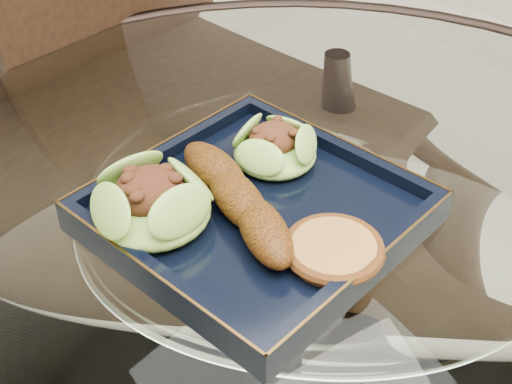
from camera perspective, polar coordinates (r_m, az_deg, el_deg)
dining_table at (r=0.80m, az=3.85°, el=-12.85°), size 1.13×1.13×0.77m
dining_chair at (r=1.16m, az=-6.34°, el=1.04°), size 0.48×0.48×0.93m
navy_plate at (r=0.69m, az=-0.00°, el=-1.94°), size 0.32×0.32×0.02m
lettuce_wrap_left at (r=0.67m, az=-8.27°, el=-1.07°), size 0.14×0.14×0.04m
lettuce_wrap_right at (r=0.74m, az=1.53°, el=3.42°), size 0.09×0.09×0.03m
roasted_plantain at (r=0.67m, az=-1.43°, el=-0.54°), size 0.07×0.20×0.04m
crumb_patty at (r=0.64m, az=6.22°, el=-4.68°), size 0.09×0.09×0.01m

